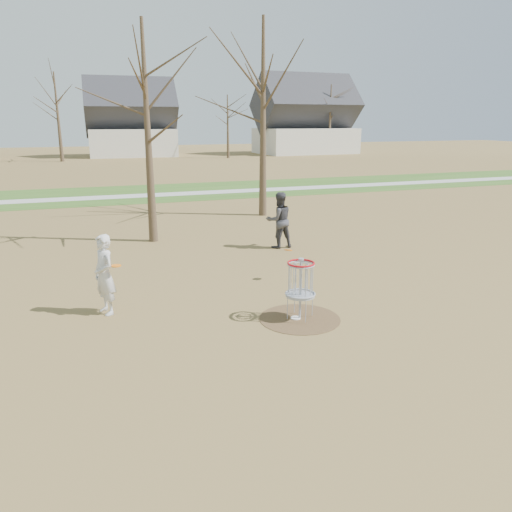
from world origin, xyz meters
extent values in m
plane|color=brown|center=(0.00, 0.00, 0.00)|extent=(160.00, 160.00, 0.00)
cube|color=#2D5119|center=(0.00, 21.00, 0.01)|extent=(160.00, 8.00, 0.01)
cube|color=#9E9E99|center=(0.00, 20.00, 0.01)|extent=(160.00, 1.50, 0.01)
cylinder|color=#47331E|center=(0.00, 0.00, 0.01)|extent=(1.80, 1.80, 0.01)
imported|color=silver|center=(-4.00, 1.76, 0.91)|extent=(0.66, 0.78, 1.83)
imported|color=#39383E|center=(1.95, 6.12, 0.96)|extent=(0.96, 0.77, 1.91)
cylinder|color=white|center=(-0.08, 0.03, 0.02)|extent=(0.22, 0.22, 0.02)
cylinder|color=#DD5F0B|center=(0.82, 2.64, 0.85)|extent=(0.23, 0.22, 0.08)
cylinder|color=orange|center=(-3.74, 1.56, 1.16)|extent=(0.22, 0.22, 0.02)
cylinder|color=#9EA3AD|center=(0.00, 0.00, 0.68)|extent=(0.05, 0.05, 1.35)
cylinder|color=#9EA3AD|center=(0.00, 0.00, 0.55)|extent=(0.64, 0.64, 0.04)
torus|color=#9EA3AD|center=(0.00, 0.00, 1.25)|extent=(0.60, 0.60, 0.04)
torus|color=#B70C13|center=(0.00, 0.00, 1.28)|extent=(0.60, 0.60, 0.04)
cone|color=#382B1E|center=(-2.00, 8.50, 3.75)|extent=(0.32, 0.32, 7.50)
cone|color=#382B1E|center=(3.50, 12.00, 4.25)|extent=(0.36, 0.36, 8.50)
cone|color=#382B1E|center=(-6.00, 48.00, 4.50)|extent=(0.40, 0.40, 9.00)
cone|color=#382B1E|center=(12.00, 47.00, 3.50)|extent=(0.32, 0.32, 7.00)
cone|color=#382B1E|center=(26.00, 49.00, 4.25)|extent=(0.38, 0.38, 8.50)
cube|color=silver|center=(2.00, 54.00, 1.60)|extent=(10.24, 7.34, 3.20)
pyramid|color=#2D2D33|center=(2.00, 54.00, 4.98)|extent=(10.74, 7.36, 3.55)
cube|color=silver|center=(24.00, 52.00, 1.60)|extent=(12.40, 8.62, 3.20)
pyramid|color=#2D2D33|center=(24.00, 52.00, 5.23)|extent=(13.00, 8.65, 4.06)
camera|label=1|loc=(-4.30, -9.38, 4.25)|focal=35.00mm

